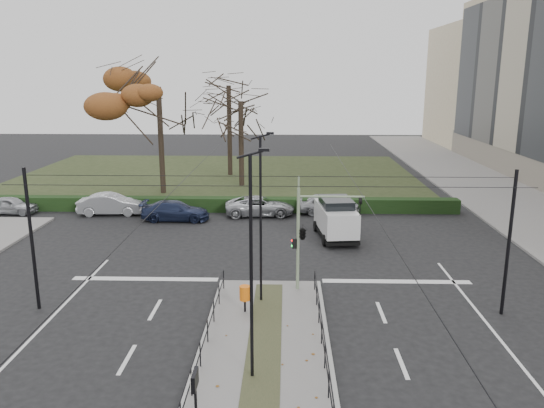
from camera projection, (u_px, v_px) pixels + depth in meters
The scene contains 21 objects.
ground at pixel (266, 334), 20.04m from camera, with size 140.00×140.00×0.00m, color black.
median_island at pixel (263, 367), 17.59m from camera, with size 4.40×15.00×0.14m, color slate.
sidewalk_east at pixel (509, 201), 40.91m from camera, with size 8.00×90.00×0.14m, color slate.
park at pixel (217, 176), 51.28m from camera, with size 38.00×26.00×0.10m, color #242C16.
hedge at pixel (193, 204), 38.15m from camera, with size 38.00×1.00×1.00m, color black.
median_railing at pixel (262, 344), 17.28m from camera, with size 4.14×13.24×0.92m.
catenary at pixel (267, 235), 20.80m from camera, with size 20.00×34.00×6.00m.
traffic_light at pixel (304, 231), 23.29m from camera, with size 3.15×1.81×4.63m.
litter_bin at pixel (245, 293), 21.42m from camera, with size 0.43×0.43×1.11m.
info_panel at pixel (195, 389), 13.25m from camera, with size 0.13×0.57×2.20m.
streetlamp_median_near at pixel (252, 266), 16.09m from camera, with size 0.61×0.13×7.33m.
streetlamp_median_far at pixel (261, 218), 21.86m from camera, with size 0.60×0.12×7.19m.
parked_car_first at pixel (11, 205), 37.32m from camera, with size 1.46×3.64×1.24m, color #A2A4A9.
parked_car_second at pixel (111, 204), 37.13m from camera, with size 1.57×4.51×1.49m, color #A2A4A9.
parked_car_third at pixel (175, 211), 35.65m from camera, with size 1.84×4.53×1.32m, color #1B2340.
parked_car_fourth at pixel (260, 206), 36.93m from camera, with size 2.22×4.81×1.34m, color #A2A4A9.
white_van at pixel (336, 217), 31.64m from camera, with size 2.51×4.75×2.43m.
rust_tree at pixel (158, 87), 41.84m from camera, with size 9.62×9.62×11.26m.
bare_tree_center at pixel (229, 92), 49.94m from camera, with size 6.48×6.48×11.32m.
bare_tree_near at pixel (241, 108), 45.22m from camera, with size 5.32×5.32×9.70m.
parked_car_fifth at pixel (329, 204), 37.25m from camera, with size 1.73×4.29×1.46m, color #A2A4A9.
Camera 1 is at (0.75, -18.30, 9.50)m, focal length 35.00 mm.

